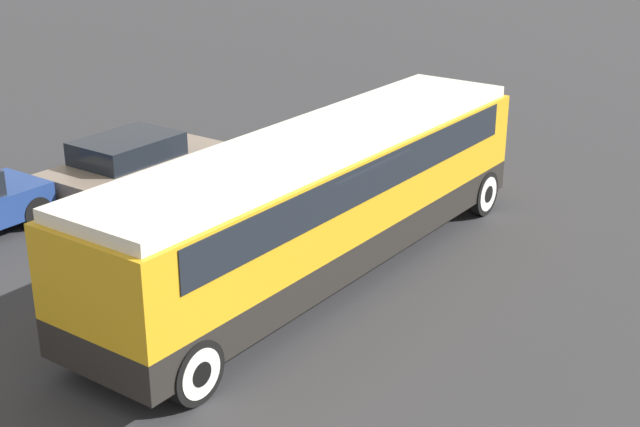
# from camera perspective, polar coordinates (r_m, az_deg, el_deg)

# --- Properties ---
(ground_plane) EXTENTS (120.00, 120.00, 0.00)m
(ground_plane) POSITION_cam_1_polar(r_m,az_deg,el_deg) (17.49, 0.00, -3.93)
(ground_plane) COLOR #2D2D30
(tour_bus) EXTENTS (11.36, 2.51, 2.86)m
(tour_bus) POSITION_cam_1_polar(r_m,az_deg,el_deg) (16.90, 0.19, 1.49)
(tour_bus) COLOR black
(tour_bus) RESTS_ON ground_plane
(parked_car_mid) EXTENTS (4.61, 1.97, 1.41)m
(parked_car_mid) POSITION_cam_1_polar(r_m,az_deg,el_deg) (22.21, -11.90, 3.10)
(parked_car_mid) COLOR #7A6B5B
(parked_car_mid) RESTS_ON ground_plane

